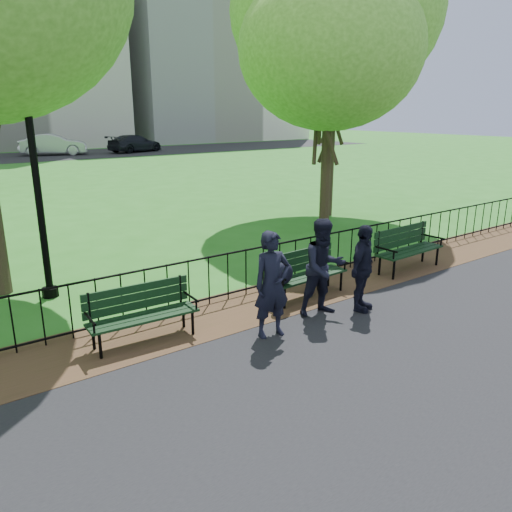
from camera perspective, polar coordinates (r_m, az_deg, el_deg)
ground at (r=8.11m, az=8.26°, el=-8.21°), size 120.00×120.00×0.00m
dirt_strip at (r=9.14m, az=1.69°, el=-5.04°), size 60.00×1.60×0.01m
iron_fence at (r=9.36m, az=-0.16°, el=-1.37°), size 24.06×0.06×1.00m
apartment_east at (r=62.31m, az=-6.21°, el=24.27°), size 20.00×15.00×24.00m
park_bench_main at (r=8.98m, az=4.61°, el=-1.66°), size 1.72×0.58×0.94m
park_bench_left_a at (r=7.63m, az=-13.03°, el=-5.75°), size 1.66×0.59×0.93m
park_bench_right_a at (r=11.20m, az=16.80°, el=1.35°), size 1.81×0.63×1.02m
lamppost at (r=9.62m, az=-23.75°, el=7.50°), size 0.35×0.35×3.85m
tree_near_e at (r=14.81m, az=8.52°, el=22.23°), size 5.07×5.07×7.07m
tree_mid_e at (r=16.66m, az=9.06°, el=25.75°), size 6.32×6.32×8.81m
person_left at (r=7.49m, az=1.84°, el=-3.29°), size 0.65×0.47×1.64m
person_mid at (r=8.36m, az=7.75°, el=-1.30°), size 0.87×0.58×1.65m
person_right at (r=8.65m, az=12.08°, el=-1.39°), size 0.95×0.69×1.51m
sedan_silver at (r=41.88m, az=-22.16°, el=11.73°), size 5.14×3.14×1.60m
sedan_dark at (r=42.99m, az=-13.65°, el=12.40°), size 5.14×3.36×1.39m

